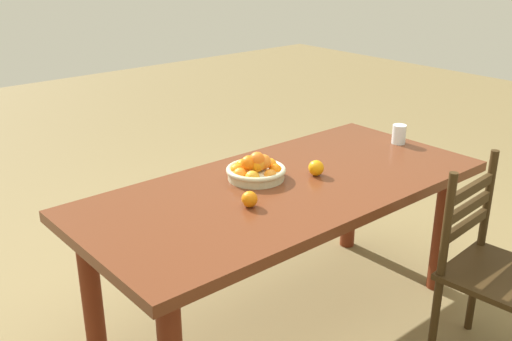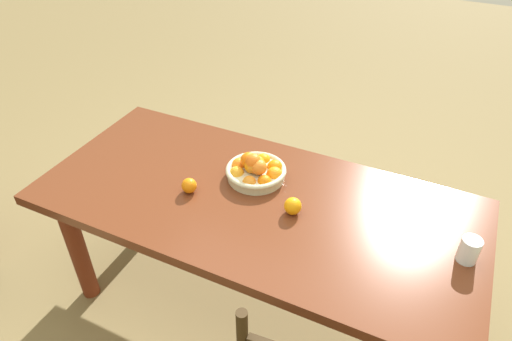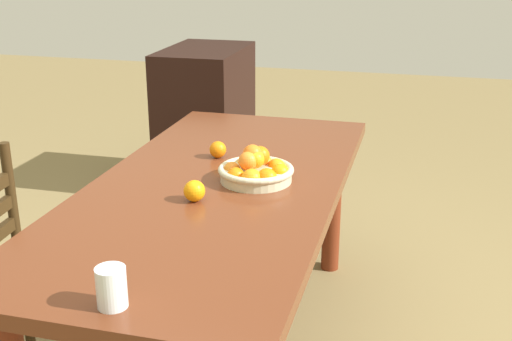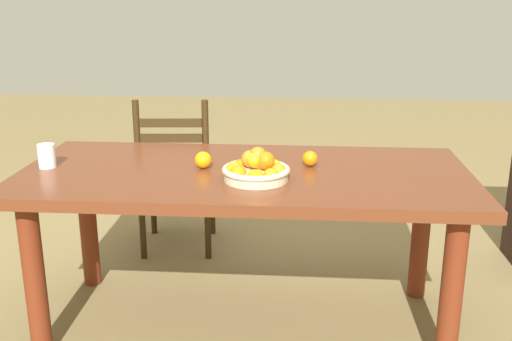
% 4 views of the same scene
% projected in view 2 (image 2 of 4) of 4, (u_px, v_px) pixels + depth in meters
% --- Properties ---
extents(ground_plane, '(12.00, 12.00, 0.00)m').
position_uv_depth(ground_plane, '(255.00, 303.00, 2.43)').
color(ground_plane, olive).
extents(dining_table, '(1.92, 0.88, 0.73)m').
position_uv_depth(dining_table, '(255.00, 215.00, 2.05)').
color(dining_table, '#5E2D18').
rests_on(dining_table, ground).
extents(fruit_bowl, '(0.28, 0.28, 0.13)m').
position_uv_depth(fruit_bowl, '(256.00, 170.00, 2.08)').
color(fruit_bowl, beige).
rests_on(fruit_bowl, dining_table).
extents(orange_loose_0, '(0.07, 0.07, 0.07)m').
position_uv_depth(orange_loose_0, '(293.00, 206.00, 1.89)').
color(orange_loose_0, orange).
rests_on(orange_loose_0, dining_table).
extents(orange_loose_1, '(0.07, 0.07, 0.07)m').
position_uv_depth(orange_loose_1, '(189.00, 186.00, 2.00)').
color(orange_loose_1, orange).
rests_on(orange_loose_1, dining_table).
extents(drinking_glass, '(0.07, 0.07, 0.10)m').
position_uv_depth(drinking_glass, '(469.00, 250.00, 1.68)').
color(drinking_glass, silver).
rests_on(drinking_glass, dining_table).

